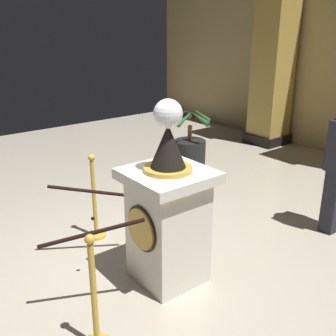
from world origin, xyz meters
TOP-DOWN VIEW (x-y plane):
  - ground_plane at (0.00, 0.00)m, footprint 12.65×12.65m
  - pedestal_clock at (0.38, 0.12)m, footprint 0.77×0.77m
  - stanchion_near at (-0.83, -0.05)m, footprint 0.24×0.24m
  - stanchion_far at (0.78, -0.91)m, footprint 0.24×0.24m
  - velvet_rope at (-0.03, -0.48)m, footprint 1.27×1.26m
  - column_left at (-2.21, 4.87)m, footprint 0.78×0.78m
  - potted_palm_left at (-2.13, 2.58)m, footprint 0.82×0.83m

SIDE VIEW (x-z plane):
  - ground_plane at x=0.00m, z-range 0.00..0.00m
  - potted_palm_left at x=-2.13m, z-range -0.23..0.86m
  - stanchion_far at x=0.78m, z-range -0.15..0.87m
  - stanchion_near at x=-0.83m, z-range -0.16..0.90m
  - pedestal_clock at x=0.38m, z-range -0.20..1.65m
  - velvet_rope at x=-0.03m, z-range 0.68..0.90m
  - column_left at x=-2.21m, z-range -0.01..3.51m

